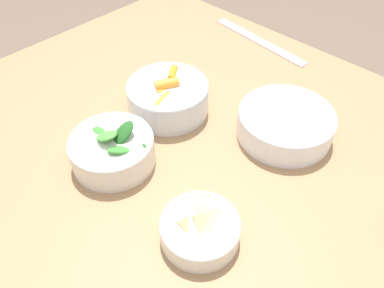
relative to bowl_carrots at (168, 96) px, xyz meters
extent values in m
cube|color=#99724C|center=(0.12, -0.06, -0.05)|extent=(1.16, 1.01, 0.03)
cube|color=olive|center=(-0.40, 0.39, -0.42)|extent=(0.06, 0.06, 0.71)
cylinder|color=silver|center=(0.00, 0.00, -0.01)|extent=(0.17, 0.17, 0.06)
torus|color=silver|center=(0.00, 0.00, 0.03)|extent=(0.17, 0.17, 0.01)
cylinder|color=orange|center=(0.01, 0.00, 0.01)|extent=(0.04, 0.05, 0.02)
cylinder|color=orange|center=(-0.01, 0.01, 0.01)|extent=(0.05, 0.04, 0.02)
cylinder|color=orange|center=(0.01, 0.04, 0.01)|extent=(0.06, 0.04, 0.02)
cylinder|color=orange|center=(-0.02, -0.01, 0.02)|extent=(0.05, 0.05, 0.02)
cylinder|color=orange|center=(0.02, -0.03, 0.02)|extent=(0.04, 0.05, 0.02)
cylinder|color=orange|center=(-0.03, 0.04, 0.03)|extent=(0.04, 0.04, 0.02)
cylinder|color=orange|center=(0.00, 0.00, 0.03)|extent=(0.04, 0.05, 0.02)
cylinder|color=orange|center=(-0.01, 0.00, 0.02)|extent=(0.03, 0.06, 0.02)
cylinder|color=silver|center=(0.03, -0.18, -0.01)|extent=(0.16, 0.16, 0.05)
torus|color=silver|center=(0.03, -0.18, 0.02)|extent=(0.16, 0.16, 0.01)
ellipsoid|color=#3D8433|center=(0.00, -0.17, 0.01)|extent=(0.04, 0.04, 0.02)
ellipsoid|color=#235B23|center=(0.04, -0.15, 0.02)|extent=(0.04, 0.06, 0.05)
ellipsoid|color=#4C933D|center=(0.03, -0.18, 0.02)|extent=(0.07, 0.05, 0.04)
ellipsoid|color=#3D8433|center=(0.06, -0.18, 0.01)|extent=(0.04, 0.05, 0.04)
ellipsoid|color=#3D8433|center=(0.08, -0.20, 0.00)|extent=(0.06, 0.06, 0.03)
ellipsoid|color=#235B23|center=(0.08, -0.15, 0.01)|extent=(0.06, 0.04, 0.04)
ellipsoid|color=#4C933D|center=(0.03, -0.14, 0.01)|extent=(0.05, 0.05, 0.01)
cylinder|color=white|center=(0.23, 0.11, -0.01)|extent=(0.19, 0.19, 0.05)
torus|color=white|center=(0.23, 0.11, 0.02)|extent=(0.19, 0.19, 0.01)
cylinder|color=#9E6B4C|center=(0.23, 0.11, -0.02)|extent=(0.18, 0.18, 0.03)
ellipsoid|color=#8E5B3D|center=(0.17, 0.12, 0.00)|extent=(0.01, 0.01, 0.01)
ellipsoid|color=#AD7551|center=(0.28, 0.09, 0.00)|extent=(0.01, 0.01, 0.01)
ellipsoid|color=#A36B4C|center=(0.20, 0.14, 0.00)|extent=(0.01, 0.01, 0.01)
ellipsoid|color=#8E5B3D|center=(0.17, 0.10, 0.00)|extent=(0.01, 0.01, 0.01)
ellipsoid|color=#8E5B3D|center=(0.26, 0.14, 0.00)|extent=(0.01, 0.01, 0.01)
ellipsoid|color=#8E5B3D|center=(0.17, 0.12, 0.00)|extent=(0.01, 0.01, 0.01)
ellipsoid|color=#8E5B3D|center=(0.17, 0.09, 0.00)|extent=(0.01, 0.01, 0.01)
ellipsoid|color=#A36B4C|center=(0.24, 0.05, 0.00)|extent=(0.01, 0.01, 0.01)
ellipsoid|color=#A36B4C|center=(0.29, 0.07, 0.00)|extent=(0.01, 0.01, 0.01)
ellipsoid|color=#8E5B3D|center=(0.26, 0.12, 0.00)|extent=(0.01, 0.01, 0.01)
ellipsoid|color=#A36B4C|center=(0.22, 0.07, 0.00)|extent=(0.01, 0.01, 0.01)
ellipsoid|color=#A36B4C|center=(0.23, 0.13, 0.00)|extent=(0.01, 0.01, 0.01)
ellipsoid|color=#AD7551|center=(0.29, 0.12, 0.00)|extent=(0.01, 0.01, 0.01)
ellipsoid|color=#AD7551|center=(0.26, 0.16, 0.00)|extent=(0.01, 0.01, 0.01)
ellipsoid|color=#A36B4C|center=(0.23, 0.07, 0.00)|extent=(0.01, 0.01, 0.01)
cylinder|color=tan|center=(0.22, 0.18, 0.00)|extent=(0.03, 0.03, 0.01)
cylinder|color=#E0A88E|center=(0.30, 0.13, 0.00)|extent=(0.02, 0.02, 0.01)
cylinder|color=tan|center=(0.21, 0.04, 0.00)|extent=(0.03, 0.03, 0.01)
cylinder|color=silver|center=(0.27, -0.18, -0.02)|extent=(0.13, 0.13, 0.04)
torus|color=silver|center=(0.27, -0.18, 0.00)|extent=(0.13, 0.13, 0.01)
cube|color=tan|center=(0.27, -0.20, -0.01)|extent=(0.06, 0.06, 0.01)
cube|color=tan|center=(0.26, -0.18, -0.01)|extent=(0.05, 0.06, 0.02)
cube|color=tan|center=(0.28, -0.18, -0.01)|extent=(0.07, 0.07, 0.03)
cube|color=tan|center=(0.26, -0.17, 0.00)|extent=(0.05, 0.06, 0.01)
cube|color=#EFB7C6|center=(-0.03, 0.37, -0.04)|extent=(0.31, 0.06, 0.00)
camera|label=1|loc=(0.47, -0.42, 0.50)|focal=35.00mm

